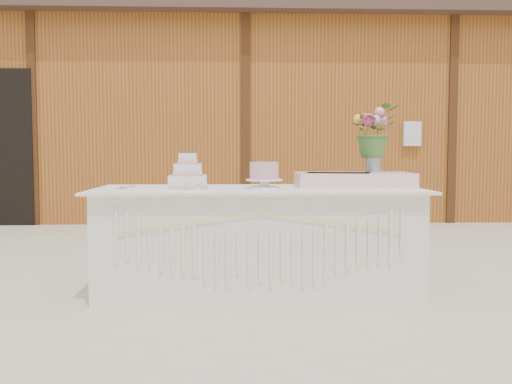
# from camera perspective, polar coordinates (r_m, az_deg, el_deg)

# --- Properties ---
(ground) EXTENTS (80.00, 80.00, 0.00)m
(ground) POSITION_cam_1_polar(r_m,az_deg,el_deg) (4.33, 0.16, -9.84)
(ground) COLOR beige
(ground) RESTS_ON ground
(barn) EXTENTS (12.60, 4.60, 3.30)m
(barn) POSITION_cam_1_polar(r_m,az_deg,el_deg) (10.21, -1.35, 7.60)
(barn) COLOR #9A5820
(barn) RESTS_ON ground
(cake_table) EXTENTS (2.40, 1.00, 0.77)m
(cake_table) POSITION_cam_1_polar(r_m,az_deg,el_deg) (4.25, 0.16, -4.77)
(cake_table) COLOR white
(cake_table) RESTS_ON ground
(wedding_cake) EXTENTS (0.30, 0.30, 0.26)m
(wedding_cake) POSITION_cam_1_polar(r_m,az_deg,el_deg) (4.22, -6.82, 1.57)
(wedding_cake) COLOR silver
(wedding_cake) RESTS_ON cake_table
(pink_cake_stand) EXTENTS (0.27, 0.27, 0.19)m
(pink_cake_stand) POSITION_cam_1_polar(r_m,az_deg,el_deg) (4.16, 0.82, 1.84)
(pink_cake_stand) COLOR white
(pink_cake_stand) RESTS_ON cake_table
(satin_runner) EXTENTS (0.88, 0.52, 0.11)m
(satin_runner) POSITION_cam_1_polar(r_m,az_deg,el_deg) (4.43, 9.71, 1.22)
(satin_runner) COLOR beige
(satin_runner) RESTS_ON cake_table
(flower_vase) EXTENTS (0.12, 0.12, 0.16)m
(flower_vase) POSITION_cam_1_polar(r_m,az_deg,el_deg) (4.53, 11.62, 2.98)
(flower_vase) COLOR #A9A9AE
(flower_vase) RESTS_ON satin_runner
(bouquet) EXTENTS (0.48, 0.46, 0.41)m
(bouquet) POSITION_cam_1_polar(r_m,az_deg,el_deg) (4.53, 11.67, 6.61)
(bouquet) COLOR #426E2C
(bouquet) RESTS_ON flower_vase
(loose_flowers) EXTENTS (0.24, 0.38, 0.02)m
(loose_flowers) POSITION_cam_1_polar(r_m,az_deg,el_deg) (4.35, -12.39, 0.54)
(loose_flowers) COLOR pink
(loose_flowers) RESTS_ON cake_table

